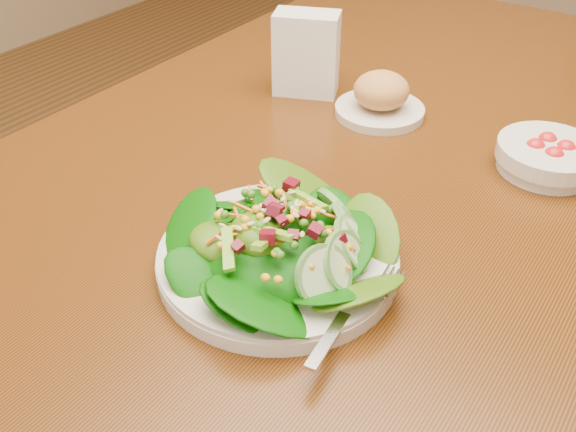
# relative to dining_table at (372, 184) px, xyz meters

# --- Properties ---
(ground_plane) EXTENTS (5.00, 5.00, 0.00)m
(ground_plane) POSITION_rel_dining_table_xyz_m (0.00, 0.00, -0.65)
(ground_plane) COLOR brown
(dining_table) EXTENTS (0.90, 1.40, 0.75)m
(dining_table) POSITION_rel_dining_table_xyz_m (0.00, 0.00, 0.00)
(dining_table) COLOR #632F0D
(dining_table) RESTS_ON ground_plane
(salad_plate) EXTENTS (0.27, 0.27, 0.08)m
(salad_plate) POSITION_rel_dining_table_xyz_m (0.07, -0.35, 0.13)
(salad_plate) COLOR silver
(salad_plate) RESTS_ON dining_table
(bread_plate) EXTENTS (0.14, 0.14, 0.07)m
(bread_plate) POSITION_rel_dining_table_xyz_m (-0.02, 0.04, 0.13)
(bread_plate) COLOR silver
(bread_plate) RESTS_ON dining_table
(tomato_bowl) EXTENTS (0.14, 0.14, 0.05)m
(tomato_bowl) POSITION_rel_dining_table_xyz_m (0.25, 0.03, 0.12)
(tomato_bowl) COLOR silver
(tomato_bowl) RESTS_ON dining_table
(napkin_holder) EXTENTS (0.12, 0.09, 0.14)m
(napkin_holder) POSITION_rel_dining_table_xyz_m (-0.16, 0.05, 0.17)
(napkin_holder) COLOR white
(napkin_holder) RESTS_ON dining_table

